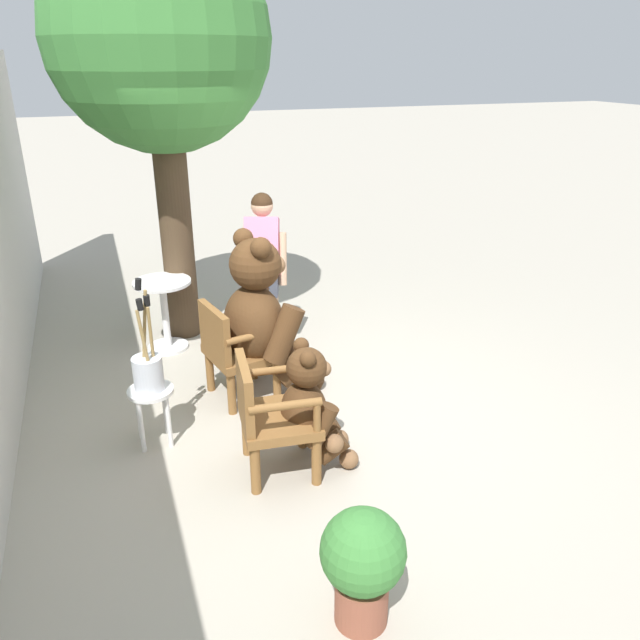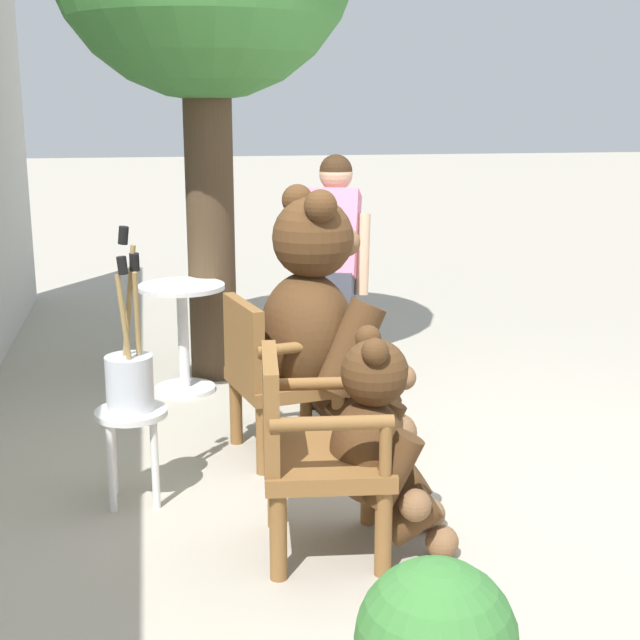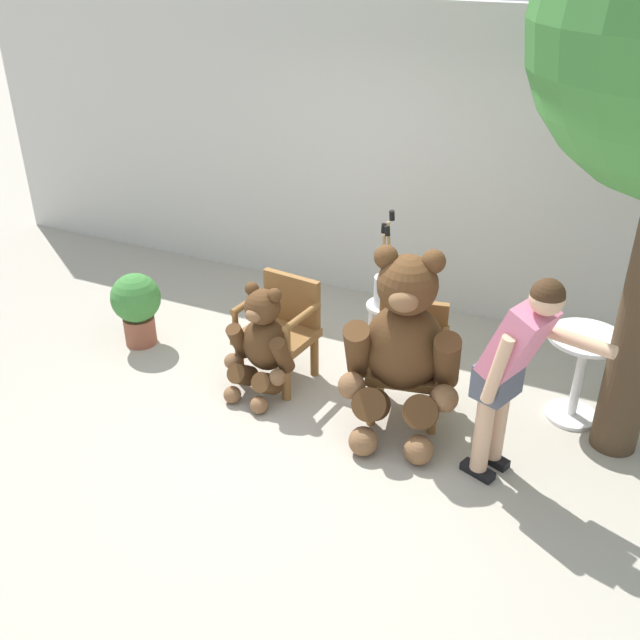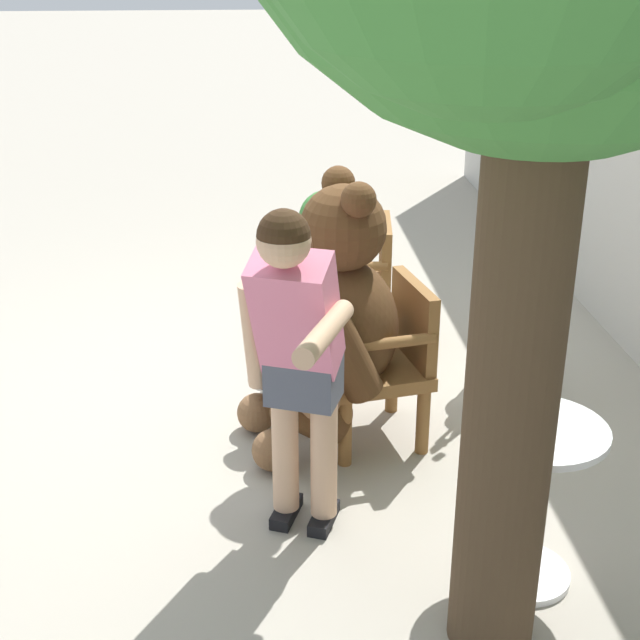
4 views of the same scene
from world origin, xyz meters
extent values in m
plane|color=#A8A091|center=(0.00, 0.00, 0.00)|extent=(60.00, 60.00, 0.00)
cube|color=brown|center=(-0.56, 0.53, 0.41)|extent=(0.62, 0.58, 0.07)
cylinder|color=brown|center=(-0.81, 0.34, 0.18)|extent=(0.07, 0.07, 0.37)
cylinder|color=brown|center=(-0.35, 0.29, 0.18)|extent=(0.07, 0.07, 0.37)
cylinder|color=brown|center=(-0.76, 0.76, 0.18)|extent=(0.07, 0.07, 0.37)
cylinder|color=brown|center=(-0.31, 0.71, 0.18)|extent=(0.07, 0.07, 0.37)
cube|color=brown|center=(-0.53, 0.75, 0.65)|extent=(0.52, 0.12, 0.42)
cylinder|color=brown|center=(-0.81, 0.55, 0.66)|extent=(0.11, 0.48, 0.06)
cylinder|color=brown|center=(-0.83, 0.35, 0.55)|extent=(0.05, 0.05, 0.22)
cylinder|color=brown|center=(-0.31, 0.50, 0.66)|extent=(0.11, 0.48, 0.06)
cylinder|color=brown|center=(-0.33, 0.29, 0.55)|extent=(0.05, 0.05, 0.22)
cube|color=brown|center=(0.56, 0.53, 0.41)|extent=(0.65, 0.62, 0.07)
cylinder|color=brown|center=(0.38, 0.27, 0.18)|extent=(0.07, 0.07, 0.37)
cylinder|color=brown|center=(0.83, 0.37, 0.18)|extent=(0.07, 0.07, 0.37)
cylinder|color=brown|center=(0.29, 0.69, 0.18)|extent=(0.07, 0.07, 0.37)
cylinder|color=brown|center=(0.74, 0.78, 0.18)|extent=(0.07, 0.07, 0.37)
cube|color=brown|center=(0.51, 0.75, 0.65)|extent=(0.52, 0.16, 0.42)
cylinder|color=brown|center=(0.31, 0.48, 0.66)|extent=(0.15, 0.48, 0.06)
cylinder|color=brown|center=(0.36, 0.27, 0.55)|extent=(0.05, 0.05, 0.22)
cylinder|color=brown|center=(0.80, 0.57, 0.66)|extent=(0.15, 0.48, 0.06)
cylinder|color=brown|center=(0.85, 0.37, 0.55)|extent=(0.05, 0.05, 0.22)
ellipsoid|color=#4C3019|center=(0.56, 0.41, 0.65)|extent=(0.67, 0.60, 0.68)
sphere|color=#4C3019|center=(0.57, 0.37, 1.17)|extent=(0.43, 0.43, 0.43)
ellipsoid|color=brown|center=(0.60, 0.19, 1.14)|extent=(0.23, 0.20, 0.16)
sphere|color=black|center=(0.60, 0.19, 1.15)|extent=(0.06, 0.06, 0.06)
sphere|color=#4C3019|center=(0.40, 0.36, 1.36)|extent=(0.17, 0.17, 0.17)
sphere|color=#4C3019|center=(0.72, 0.43, 1.36)|extent=(0.17, 0.17, 0.17)
cylinder|color=#4C3019|center=(0.27, 0.23, 0.65)|extent=(0.26, 0.40, 0.51)
sphere|color=brown|center=(0.28, 0.10, 0.43)|extent=(0.20, 0.20, 0.20)
cylinder|color=#4C3019|center=(0.89, 0.36, 0.65)|extent=(0.26, 0.40, 0.51)
sphere|color=brown|center=(0.93, 0.23, 0.43)|extent=(0.20, 0.20, 0.20)
cylinder|color=#4C3019|center=(0.43, 0.13, 0.29)|extent=(0.33, 0.46, 0.40)
sphere|color=brown|center=(0.45, -0.08, 0.11)|extent=(0.21, 0.21, 0.21)
cylinder|color=#4C3019|center=(0.79, 0.20, 0.29)|extent=(0.33, 0.46, 0.40)
sphere|color=brown|center=(0.84, 0.00, 0.11)|extent=(0.21, 0.21, 0.21)
ellipsoid|color=#4C3019|center=(-0.56, 0.35, 0.43)|extent=(0.42, 0.37, 0.45)
sphere|color=#4C3019|center=(-0.56, 0.32, 0.77)|extent=(0.28, 0.28, 0.28)
ellipsoid|color=brown|center=(-0.58, 0.20, 0.75)|extent=(0.14, 0.12, 0.10)
sphere|color=black|center=(-0.58, 0.20, 0.76)|extent=(0.04, 0.04, 0.04)
sphere|color=#4C3019|center=(-0.67, 0.35, 0.89)|extent=(0.11, 0.11, 0.11)
sphere|color=#4C3019|center=(-0.45, 0.33, 0.89)|extent=(0.11, 0.11, 0.11)
cylinder|color=#4C3019|center=(-0.77, 0.30, 0.43)|extent=(0.15, 0.26, 0.34)
sphere|color=brown|center=(-0.80, 0.21, 0.28)|extent=(0.13, 0.13, 0.13)
cylinder|color=#4C3019|center=(-0.36, 0.25, 0.43)|extent=(0.15, 0.26, 0.34)
sphere|color=brown|center=(-0.36, 0.16, 0.28)|extent=(0.13, 0.13, 0.13)
cylinder|color=#4C3019|center=(-0.70, 0.20, 0.19)|extent=(0.19, 0.29, 0.26)
sphere|color=brown|center=(-0.72, 0.06, 0.07)|extent=(0.14, 0.14, 0.14)
cylinder|color=#4C3019|center=(-0.46, 0.17, 0.19)|extent=(0.19, 0.29, 0.26)
sphere|color=brown|center=(-0.46, 0.03, 0.07)|extent=(0.14, 0.14, 0.14)
cube|color=black|center=(1.26, 0.05, 0.03)|extent=(0.26, 0.17, 0.06)
cylinder|color=tan|center=(1.26, 0.05, 0.47)|extent=(0.12, 0.12, 0.82)
cube|color=black|center=(1.32, 0.22, 0.03)|extent=(0.26, 0.17, 0.06)
cylinder|color=tan|center=(1.32, 0.22, 0.47)|extent=(0.12, 0.12, 0.82)
cube|color=#4C5160|center=(1.29, 0.13, 0.75)|extent=(0.31, 0.36, 0.24)
cube|color=pink|center=(1.38, 0.10, 1.07)|extent=(0.47, 0.43, 0.58)
sphere|color=tan|center=(1.52, 0.05, 1.43)|extent=(0.21, 0.21, 0.21)
sphere|color=#382314|center=(1.52, 0.05, 1.45)|extent=(0.21, 0.21, 0.21)
cylinder|color=tan|center=(1.68, 0.19, 1.12)|extent=(0.56, 0.28, 0.12)
cylinder|color=tan|center=(1.31, -0.08, 0.95)|extent=(0.19, 0.14, 0.51)
cylinder|color=white|center=(0.08, 1.33, 0.45)|extent=(0.34, 0.34, 0.03)
cylinder|color=white|center=(0.18, 1.43, 0.22)|extent=(0.04, 0.04, 0.43)
cylinder|color=white|center=(-0.01, 1.43, 0.22)|extent=(0.04, 0.04, 0.43)
cylinder|color=white|center=(0.18, 1.23, 0.22)|extent=(0.04, 0.04, 0.43)
cylinder|color=white|center=(-0.01, 1.23, 0.22)|extent=(0.04, 0.04, 0.43)
cylinder|color=silver|center=(0.08, 1.33, 0.59)|extent=(0.22, 0.22, 0.26)
cylinder|color=#997A47|center=(0.08, 1.28, 0.83)|extent=(0.08, 0.03, 0.58)
cylinder|color=black|center=(0.08, 1.28, 1.16)|extent=(0.05, 0.04, 0.08)
cylinder|color=#997A47|center=(0.10, 1.32, 0.89)|extent=(0.06, 0.11, 0.70)
cylinder|color=black|center=(0.10, 1.32, 1.28)|extent=(0.05, 0.05, 0.09)
cylinder|color=#997A47|center=(0.03, 1.33, 0.83)|extent=(0.03, 0.07, 0.58)
cylinder|color=black|center=(0.03, 1.33, 1.15)|extent=(0.04, 0.05, 0.08)
cylinder|color=white|center=(1.75, 1.02, 0.70)|extent=(0.56, 0.56, 0.03)
cylinder|color=white|center=(1.75, 1.02, 0.34)|extent=(0.07, 0.07, 0.69)
cylinder|color=white|center=(1.75, 1.02, 0.01)|extent=(0.40, 0.40, 0.03)
cylinder|color=#473523|center=(2.07, 0.80, 1.16)|extent=(0.32, 0.32, 2.33)
sphere|color=#3D7F38|center=(-1.96, 0.51, 0.46)|extent=(0.44, 0.44, 0.44)
camera|label=1|loc=(-4.14, 1.54, 2.74)|focal=35.00mm
camera|label=2|loc=(-3.96, 1.21, 1.84)|focal=50.00mm
camera|label=3|loc=(1.88, -3.85, 3.33)|focal=40.00mm
camera|label=4|loc=(4.69, -0.06, 2.47)|focal=50.00mm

